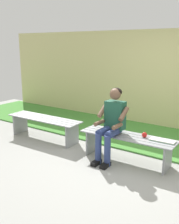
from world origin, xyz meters
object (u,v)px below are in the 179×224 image
(bench_near, at_px, (127,142))
(bench_far, at_px, (44,123))
(person_seated, at_px, (112,121))
(book_open, at_px, (162,141))
(apple, at_px, (144,135))

(bench_near, xyz_separation_m, bench_far, (1.99, -0.00, 0.00))
(person_seated, bearing_deg, book_open, -168.87)
(person_seated, relative_size, apple, 14.34)
(bench_far, distance_m, book_open, 2.59)
(person_seated, relative_size, book_open, 3.07)
(book_open, bearing_deg, bench_far, 0.19)
(bench_far, bearing_deg, book_open, -178.51)
(person_seated, bearing_deg, bench_near, -158.80)
(bench_near, xyz_separation_m, person_seated, (0.26, 0.10, 0.35))
(bench_far, distance_m, apple, 2.27)
(bench_near, distance_m, book_open, 0.61)
(bench_far, relative_size, book_open, 4.22)
(person_seated, xyz_separation_m, apple, (-0.54, -0.18, -0.19))
(apple, distance_m, book_open, 0.32)
(bench_near, height_order, bench_far, same)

